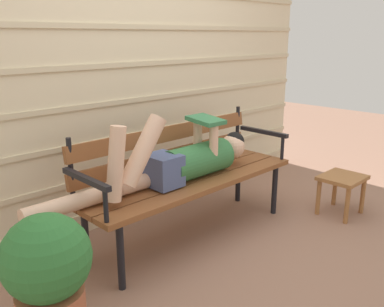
% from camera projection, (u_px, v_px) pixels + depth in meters
% --- Properties ---
extents(ground_plane, '(12.00, 12.00, 0.00)m').
position_uv_depth(ground_plane, '(203.00, 240.00, 3.00)').
color(ground_plane, '#936B56').
extents(house_siding, '(4.13, 0.08, 2.45)m').
position_uv_depth(house_siding, '(135.00, 64.00, 3.17)').
color(house_siding, beige).
rests_on(house_siding, ground).
extents(park_bench, '(1.74, 0.51, 0.84)m').
position_uv_depth(park_bench, '(185.00, 171.00, 3.00)').
color(park_bench, brown).
rests_on(park_bench, ground).
extents(reclining_person, '(1.74, 0.26, 0.52)m').
position_uv_depth(reclining_person, '(181.00, 161.00, 2.85)').
color(reclining_person, '#33703D').
extents(footstool, '(0.35, 0.31, 0.33)m').
position_uv_depth(footstool, '(342.00, 184.00, 3.39)').
color(footstool, '#9E6638').
rests_on(footstool, ground).
extents(potted_plant, '(0.41, 0.41, 0.67)m').
position_uv_depth(potted_plant, '(48.00, 276.00, 1.89)').
color(potted_plant, '#AD5B3D').
rests_on(potted_plant, ground).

